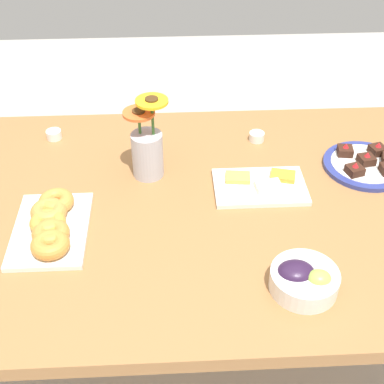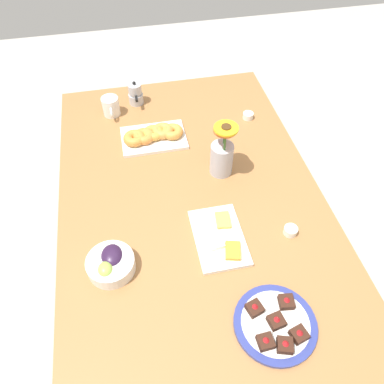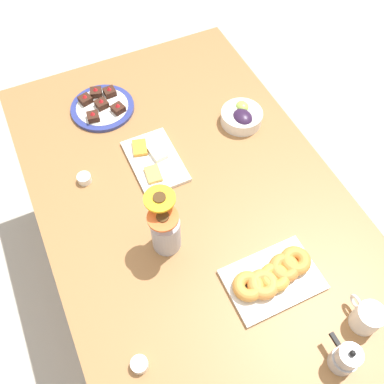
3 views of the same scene
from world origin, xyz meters
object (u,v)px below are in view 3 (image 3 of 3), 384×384
at_px(cheese_platter, 154,160).
at_px(dessert_plate, 102,107).
at_px(grape_bowl, 242,117).
at_px(moka_pot, 345,359).
at_px(croissant_platter, 273,276).
at_px(flower_vase, 165,231).
at_px(coffee_mug, 367,317).
at_px(dining_table, 192,211).
at_px(jam_cup_berry, 139,364).
at_px(jam_cup_honey, 84,178).

relative_size(cheese_platter, dessert_plate, 1.05).
distance_m(grape_bowl, moka_pot, 0.90).
height_order(croissant_platter, flower_vase, flower_vase).
distance_m(coffee_mug, cheese_platter, 0.85).
relative_size(coffee_mug, moka_pot, 0.95).
relative_size(croissant_platter, moka_pot, 2.43).
height_order(dining_table, cheese_platter, cheese_platter).
distance_m(cheese_platter, jam_cup_berry, 0.69).
relative_size(grape_bowl, flower_vase, 0.63).
distance_m(cheese_platter, croissant_platter, 0.59).
bearing_deg(jam_cup_berry, moka_pot, -114.15).
bearing_deg(croissant_platter, moka_pot, -170.93).
height_order(cheese_platter, jam_cup_berry, cheese_platter).
bearing_deg(coffee_mug, flower_vase, 41.28).
distance_m(grape_bowl, dessert_plate, 0.55).
xyz_separation_m(dining_table, cheese_platter, (0.20, 0.06, 0.10)).
height_order(croissant_platter, dessert_plate, same).
relative_size(coffee_mug, jam_cup_berry, 2.36).
xyz_separation_m(dining_table, grape_bowl, (0.24, -0.32, 0.12)).
relative_size(croissant_platter, jam_cup_berry, 6.03).
bearing_deg(dining_table, dessert_plate, 15.11).
bearing_deg(dining_table, jam_cup_berry, 140.33).
relative_size(dessert_plate, moka_pot, 2.08).
bearing_deg(grape_bowl, cheese_platter, 95.85).
relative_size(grape_bowl, jam_cup_honey, 3.27).
bearing_deg(coffee_mug, dining_table, 24.26).
relative_size(croissant_platter, jam_cup_honey, 6.03).
bearing_deg(jam_cup_honey, croissant_platter, -145.55).
height_order(dining_table, dessert_plate, dessert_plate).
height_order(cheese_platter, moka_pot, moka_pot).
height_order(flower_vase, moka_pot, flower_vase).
bearing_deg(coffee_mug, cheese_platter, 22.28).
bearing_deg(moka_pot, grape_bowl, -11.24).
xyz_separation_m(coffee_mug, croissant_platter, (0.22, 0.17, -0.02)).
bearing_deg(flower_vase, cheese_platter, -15.27).
xyz_separation_m(grape_bowl, jam_cup_honey, (-0.01, 0.63, -0.01)).
bearing_deg(grape_bowl, dining_table, 126.68).
relative_size(dining_table, dessert_plate, 6.47).
bearing_deg(dessert_plate, jam_cup_honey, 151.47).
bearing_deg(dining_table, croissant_platter, -165.23).
relative_size(coffee_mug, cheese_platter, 0.44).
distance_m(dining_table, croissant_platter, 0.39).
bearing_deg(jam_cup_honey, dessert_plate, -28.53).
xyz_separation_m(grape_bowl, moka_pot, (-0.89, 0.18, 0.02)).
height_order(croissant_platter, jam_cup_berry, croissant_platter).
bearing_deg(dining_table, coffee_mug, -155.74).
distance_m(coffee_mug, moka_pot, 0.14).
bearing_deg(jam_cup_honey, flower_vase, -154.56).
xyz_separation_m(croissant_platter, jam_cup_honey, (0.59, 0.40, -0.01)).
bearing_deg(coffee_mug, jam_cup_honey, 35.25).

